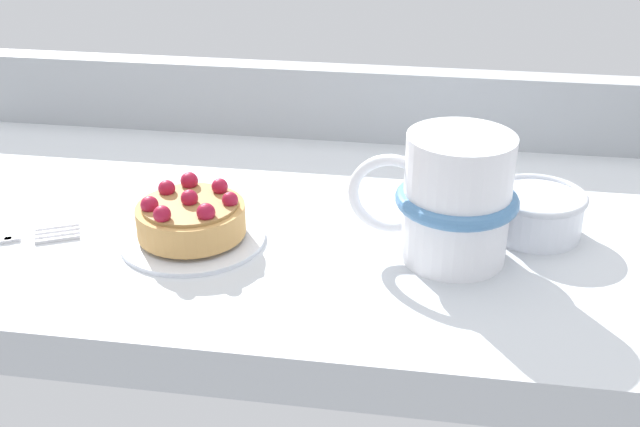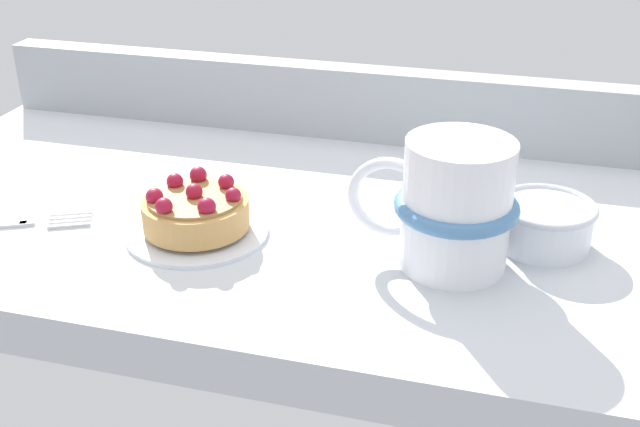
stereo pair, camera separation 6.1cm
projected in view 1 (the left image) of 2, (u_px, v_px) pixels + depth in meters
The scene contains 6 objects.
ground_plane at pixel (280, 231), 69.28cm from camera, with size 77.64×40.57×3.79cm, color silver.
window_rail_back at pixel (314, 101), 83.22cm from camera, with size 76.09×3.12×7.52cm, color #9EA3A8.
dessert_plate at pixel (193, 237), 63.60cm from camera, with size 11.71×11.71×0.75cm.
raspberry_tart at pixel (191, 216), 62.76cm from camera, with size 8.68×8.68×3.82cm.
coffee_mug at pixel (454, 198), 59.22cm from camera, with size 12.93×9.32×10.07cm.
sugar_bowl at pixel (536, 211), 64.03cm from camera, with size 7.87×7.87×3.72cm.
Camera 1 is at (12.92, -59.83, 30.77)cm, focal length 44.25 mm.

